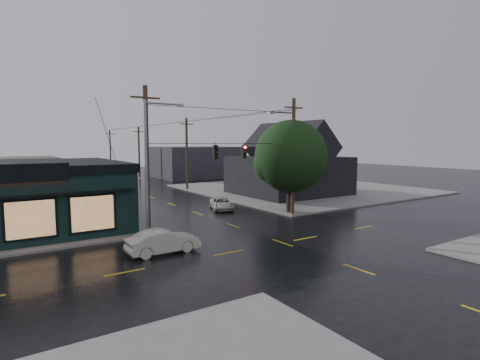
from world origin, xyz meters
TOP-DOWN VIEW (x-y plane):
  - ground_plane at (0.00, 0.00)m, footprint 160.00×160.00m
  - sidewalk_ne at (20.00, 20.00)m, footprint 28.00×28.00m
  - ne_building at (15.00, 17.00)m, footprint 12.60×11.60m
  - corner_tree at (7.00, 7.36)m, footprint 6.51×6.51m
  - utility_pole_nw at (-6.50, 6.50)m, footprint 2.00×0.32m
  - utility_pole_ne at (6.50, 6.50)m, footprint 2.00×0.32m
  - utility_pole_far_a at (6.50, 28.00)m, footprint 2.00×0.32m
  - utility_pole_far_b at (6.50, 48.00)m, footprint 2.00×0.32m
  - utility_pole_far_c at (6.50, 68.00)m, footprint 2.00×0.32m
  - span_signal_assembly at (0.10, 6.50)m, footprint 13.00×0.48m
  - streetlight_nw at (-6.80, 5.80)m, footprint 5.40×0.30m
  - streetlight_ne at (7.00, 7.20)m, footprint 5.40×0.30m
  - bg_building_west at (-14.00, 40.00)m, footprint 12.00×10.00m
  - bg_building_east at (16.00, 45.00)m, footprint 14.00×12.00m
  - sedan_cream at (-7.21, 2.02)m, footprint 4.22×1.52m
  - suv_silver at (2.81, 12.46)m, footprint 3.18×4.48m

SIDE VIEW (x-z plane):
  - ground_plane at x=0.00m, z-range 0.00..0.00m
  - utility_pole_nw at x=-6.50m, z-range -5.08..5.08m
  - utility_pole_ne at x=6.50m, z-range -5.08..5.08m
  - utility_pole_far_a at x=6.50m, z-range -4.83..4.83m
  - utility_pole_far_b at x=6.50m, z-range -4.58..4.58m
  - utility_pole_far_c at x=6.50m, z-range -4.58..4.58m
  - streetlight_nw at x=-6.80m, z-range -4.58..4.58m
  - streetlight_ne at x=7.00m, z-range -4.58..4.58m
  - sidewalk_ne at x=20.00m, z-range 0.00..0.15m
  - suv_silver at x=2.81m, z-range 0.00..1.13m
  - sedan_cream at x=-7.21m, z-range 0.00..1.38m
  - bg_building_west at x=-14.00m, z-range 0.00..4.40m
  - bg_building_east at x=16.00m, z-range 0.00..5.60m
  - ne_building at x=15.00m, z-range 0.09..8.85m
  - corner_tree at x=7.00m, z-range 1.00..9.26m
  - span_signal_assembly at x=0.10m, z-range 5.08..6.31m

